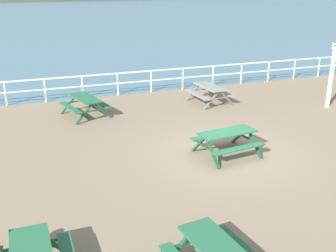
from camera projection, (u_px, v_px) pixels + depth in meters
ground_plane at (226, 155)px, 12.90m from camera, size 30.00×24.00×0.20m
sea_band at (58, 16)px, 59.46m from camera, size 142.00×90.00×0.01m
distant_shoreline at (40, 2)px, 97.44m from camera, size 142.00×6.00×1.80m
seaward_railing at (151, 77)px, 19.45m from camera, size 23.07×0.07×1.08m
picnic_table_near_left at (85, 102)px, 16.10m from camera, size 1.90×2.11×0.80m
picnic_table_near_right at (210, 90)px, 17.79m from camera, size 1.68×1.93×0.80m
picnic_table_far_right at (227, 137)px, 12.50m from camera, size 1.98×1.74×0.80m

